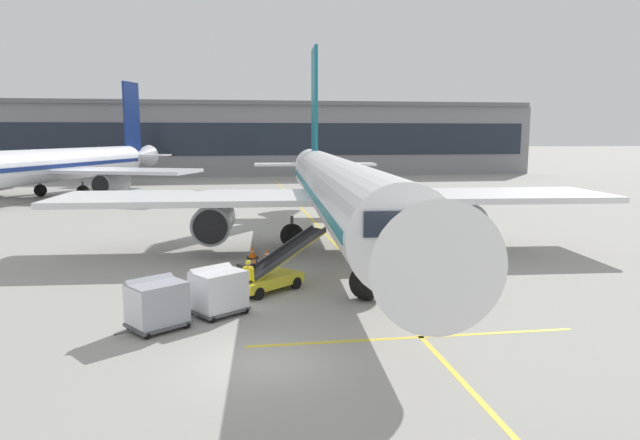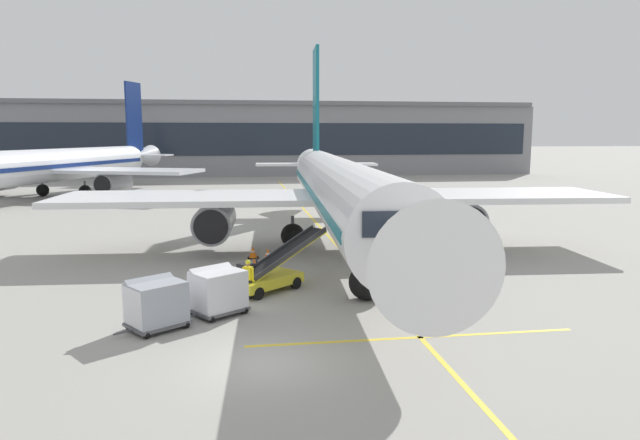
# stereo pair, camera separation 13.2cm
# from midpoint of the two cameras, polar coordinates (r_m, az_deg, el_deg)

# --- Properties ---
(ground_plane) EXTENTS (600.00, 600.00, 0.00)m
(ground_plane) POSITION_cam_midpoint_polar(r_m,az_deg,el_deg) (18.72, -5.30, -14.01)
(ground_plane) COLOR #9E9B93
(parked_airplane) EXTENTS (34.24, 43.86, 14.85)m
(parked_airplane) POSITION_cam_midpoint_polar(r_m,az_deg,el_deg) (35.40, 1.89, 3.05)
(parked_airplane) COLOR white
(parked_airplane) RESTS_ON ground
(belt_loader) EXTENTS (4.97, 4.49, 2.61)m
(belt_loader) POSITION_cam_midpoint_polar(r_m,az_deg,el_deg) (26.66, -4.83, -5.27)
(belt_loader) COLOR gold
(belt_loader) RESTS_ON ground
(baggage_cart_lead) EXTENTS (2.68, 2.47, 1.91)m
(baggage_cart_lead) POSITION_cam_midpoint_polar(r_m,az_deg,el_deg) (23.39, -10.04, -6.88)
(baggage_cart_lead) COLOR #515156
(baggage_cart_lead) RESTS_ON ground
(baggage_cart_second) EXTENTS (2.68, 2.47, 1.91)m
(baggage_cart_second) POSITION_cam_midpoint_polar(r_m,az_deg,el_deg) (22.18, -15.91, -7.94)
(baggage_cart_second) COLOR #515156
(baggage_cart_second) RESTS_ON ground
(ground_crew_by_loader) EXTENTS (0.49, 0.41, 1.74)m
(ground_crew_by_loader) POSITION_cam_midpoint_polar(r_m,az_deg,el_deg) (25.32, -7.03, -5.62)
(ground_crew_by_loader) COLOR black
(ground_crew_by_loader) RESTS_ON ground
(ground_crew_by_carts) EXTENTS (0.32, 0.56, 1.74)m
(ground_crew_by_carts) POSITION_cam_midpoint_polar(r_m,az_deg,el_deg) (23.82, -12.07, -6.65)
(ground_crew_by_carts) COLOR #333847
(ground_crew_by_carts) RESTS_ON ground
(safety_cone_engine_keepout) EXTENTS (0.64, 0.64, 0.73)m
(safety_cone_engine_keepout) POSITION_cam_midpoint_polar(r_m,az_deg,el_deg) (32.83, -5.12, -3.46)
(safety_cone_engine_keepout) COLOR black
(safety_cone_engine_keepout) RESTS_ON ground
(safety_cone_wingtip) EXTENTS (0.66, 0.66, 0.74)m
(safety_cone_wingtip) POSITION_cam_midpoint_polar(r_m,az_deg,el_deg) (30.14, -6.43, -4.55)
(safety_cone_wingtip) COLOR black
(safety_cone_wingtip) RESTS_ON ground
(safety_cone_nose_mark) EXTENTS (0.63, 0.63, 0.71)m
(safety_cone_nose_mark) POSITION_cam_midpoint_polar(r_m,az_deg,el_deg) (33.57, -6.59, -3.23)
(safety_cone_nose_mark) COLOR black
(safety_cone_nose_mark) RESTS_ON ground
(apron_guidance_line_lead_in) EXTENTS (0.20, 110.00, 0.01)m
(apron_guidance_line_lead_in) POSITION_cam_midpoint_polar(r_m,az_deg,el_deg) (35.22, 2.38, -3.19)
(apron_guidance_line_lead_in) COLOR yellow
(apron_guidance_line_lead_in) RESTS_ON ground
(apron_guidance_line_stop_bar) EXTENTS (12.00, 0.20, 0.01)m
(apron_guidance_line_stop_bar) POSITION_cam_midpoint_polar(r_m,az_deg,el_deg) (21.03, 9.55, -11.50)
(apron_guidance_line_stop_bar) COLOR yellow
(apron_guidance_line_stop_bar) RESTS_ON ground
(terminal_building) EXTENTS (110.03, 20.86, 12.74)m
(terminal_building) POSITION_cam_midpoint_polar(r_m,az_deg,el_deg) (107.59, -9.47, 7.99)
(terminal_building) COLOR gray
(terminal_building) RESTS_ON ground
(distant_airplane) EXTENTS (33.18, 41.21, 14.38)m
(distant_airplane) POSITION_cam_midpoint_polar(r_m,az_deg,el_deg) (71.38, -24.70, 4.93)
(distant_airplane) COLOR silver
(distant_airplane) RESTS_ON ground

